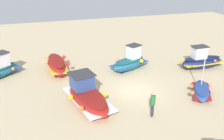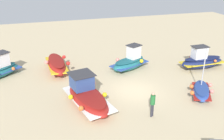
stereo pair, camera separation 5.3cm
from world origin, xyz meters
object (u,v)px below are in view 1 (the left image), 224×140
object	(u,v)px
person_walking	(153,102)
mooring_buoy_1	(90,79)
fishing_boat_0	(202,61)
fishing_boat_5	(87,96)
fishing_boat_1	(57,65)
fishing_boat_2	(130,62)
fishing_boat_4	(201,91)

from	to	relation	value
person_walking	mooring_buoy_1	world-z (taller)	person_walking
fishing_boat_0	fishing_boat_5	size ratio (longest dim) A/B	0.79
mooring_buoy_1	person_walking	bearing A→B (deg)	114.25
fishing_boat_1	mooring_buoy_1	world-z (taller)	fishing_boat_1
fishing_boat_5	fishing_boat_0	bearing A→B (deg)	-85.78
fishing_boat_2	fishing_boat_4	distance (m)	7.36
fishing_boat_0	fishing_boat_5	bearing A→B (deg)	15.88
person_walking	fishing_boat_5	bearing A→B (deg)	14.85
fishing_boat_4	fishing_boat_5	distance (m)	8.69
mooring_buoy_1	fishing_boat_4	bearing A→B (deg)	148.25
fishing_boat_5	fishing_boat_1	bearing A→B (deg)	-0.50
fishing_boat_4	person_walking	size ratio (longest dim) A/B	2.05
person_walking	mooring_buoy_1	xyz separation A→B (m)	(2.82, -6.26, -0.75)
fishing_boat_2	fishing_boat_4	xyz separation A→B (m)	(-3.35, 6.55, -0.31)
fishing_boat_5	person_walking	size ratio (longest dim) A/B	3.10
fishing_boat_0	person_walking	world-z (taller)	fishing_boat_0
fishing_boat_2	fishing_boat_5	world-z (taller)	fishing_boat_2
fishing_boat_0	fishing_boat_4	xyz separation A→B (m)	(3.31, 4.82, -0.32)
fishing_boat_1	fishing_boat_5	distance (m)	6.98
fishing_boat_4	person_walking	distance (m)	5.09
fishing_boat_0	fishing_boat_2	bearing A→B (deg)	-15.51
fishing_boat_0	fishing_boat_5	distance (m)	12.45
fishing_boat_4	fishing_boat_1	bearing A→B (deg)	-98.31
mooring_buoy_1	fishing_boat_2	bearing A→B (deg)	-156.80
fishing_boat_2	mooring_buoy_1	size ratio (longest dim) A/B	8.83
fishing_boat_1	person_walking	xyz separation A→B (m)	(-5.26, 9.58, 0.40)
fishing_boat_1	fishing_boat_4	xyz separation A→B (m)	(-10.06, 8.04, -0.23)
fishing_boat_5	mooring_buoy_1	size ratio (longest dim) A/B	11.71
fishing_boat_1	fishing_boat_4	size ratio (longest dim) A/B	1.30
fishing_boat_2	fishing_boat_0	bearing A→B (deg)	-39.76
fishing_boat_2	fishing_boat_1	bearing A→B (deg)	142.26
fishing_boat_1	mooring_buoy_1	xyz separation A→B (m)	(-2.44, 3.33, -0.35)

